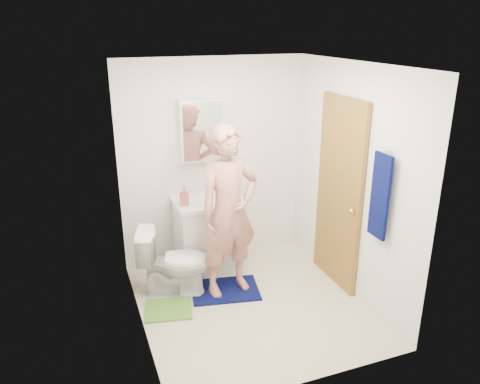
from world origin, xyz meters
name	(u,v)px	position (x,y,z in m)	size (l,w,h in m)	color
floor	(251,304)	(0.00, 0.00, -0.01)	(2.20, 2.40, 0.02)	beige
ceiling	(253,63)	(0.00, 0.00, 2.41)	(2.20, 2.40, 0.02)	white
wall_back	(213,162)	(0.00, 1.21, 1.20)	(2.20, 0.02, 2.40)	silver
wall_front	(314,250)	(0.00, -1.21, 1.20)	(2.20, 0.02, 2.40)	silver
wall_left	(133,211)	(-1.11, 0.00, 1.20)	(0.02, 2.40, 2.40)	silver
wall_right	(352,182)	(1.11, 0.00, 1.20)	(0.02, 2.40, 2.40)	silver
vanity_cabinet	(210,235)	(-0.15, 0.91, 0.40)	(0.75, 0.55, 0.80)	white
countertop	(209,201)	(-0.15, 0.91, 0.83)	(0.79, 0.59, 0.05)	white
sink_basin	(209,200)	(-0.15, 0.91, 0.84)	(0.40, 0.40, 0.03)	white
faucet	(204,189)	(-0.15, 1.09, 0.91)	(0.03, 0.03, 0.12)	silver
medicine_cabinet	(202,130)	(-0.15, 1.14, 1.60)	(0.50, 0.12, 0.70)	white
mirror_panel	(203,131)	(-0.15, 1.08, 1.60)	(0.46, 0.01, 0.66)	white
door	(339,194)	(1.07, 0.15, 1.02)	(0.05, 0.80, 2.05)	olive
door_knob	(352,211)	(1.03, -0.17, 0.95)	(0.07, 0.07, 0.07)	gold
towel	(380,196)	(1.03, -0.57, 1.25)	(0.03, 0.24, 0.80)	#070C41
towel_hook	(389,151)	(1.07, -0.57, 1.67)	(0.02, 0.02, 0.06)	silver
toilet	(174,262)	(-0.68, 0.47, 0.37)	(0.42, 0.73, 0.75)	white
bath_mat	(225,290)	(-0.17, 0.32, 0.01)	(0.72, 0.51, 0.02)	#070C41
green_rug	(168,310)	(-0.82, 0.18, 0.01)	(0.46, 0.39, 0.02)	#5A9030
soap_dispenser	(184,196)	(-0.45, 0.84, 0.96)	(0.10, 0.10, 0.21)	#BB575A
toothbrush_cup	(231,190)	(0.15, 1.01, 0.90)	(0.12, 0.12, 0.09)	#844599
man	(229,212)	(-0.12, 0.31, 0.92)	(0.66, 0.43, 1.80)	#B67466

